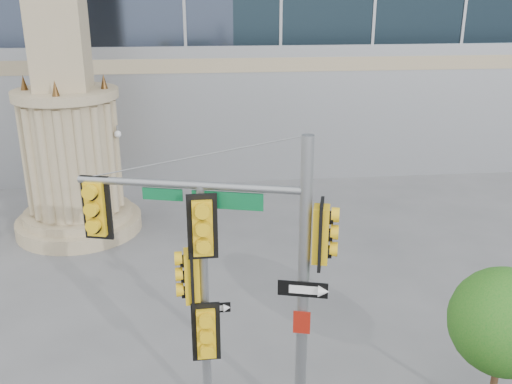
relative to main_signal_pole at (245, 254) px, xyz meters
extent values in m
plane|color=#545456|center=(0.84, 1.22, -3.70)|extent=(120.00, 120.00, 0.00)
cylinder|color=tan|center=(-5.16, 10.22, -3.45)|extent=(4.40, 4.40, 0.50)
cylinder|color=tan|center=(-5.16, 10.22, -3.05)|extent=(3.80, 3.80, 0.30)
cylinder|color=tan|center=(-5.16, 10.22, -0.90)|extent=(3.00, 3.00, 4.00)
cylinder|color=tan|center=(-5.16, 10.22, 1.25)|extent=(3.50, 3.50, 0.30)
cone|color=#472D14|center=(-3.86, 10.22, 1.65)|extent=(0.24, 0.24, 0.50)
cone|color=#472D14|center=(-6.46, 10.22, 1.65)|extent=(0.24, 0.24, 0.50)
cylinder|color=slate|center=(1.04, -0.28, -0.71)|extent=(0.22, 0.22, 5.97)
cylinder|color=slate|center=(-0.98, 0.27, 1.28)|extent=(4.07, 1.23, 0.14)
cube|color=#0B5D30|center=(-0.31, 0.07, 1.03)|extent=(1.26, 0.38, 0.32)
cube|color=yellow|center=(-2.71, 0.74, 0.73)|extent=(0.60, 0.41, 1.24)
cube|color=yellow|center=(1.31, -0.35, 0.48)|extent=(0.41, 0.60, 1.24)
cube|color=black|center=(1.00, -0.41, -0.57)|extent=(0.89, 0.27, 0.30)
cube|color=maroon|center=(1.00, -0.41, -1.26)|extent=(0.32, 0.11, 0.46)
cylinder|color=slate|center=(-0.78, 0.22, -1.22)|extent=(0.18, 0.18, 4.97)
cube|color=yellow|center=(-0.77, 0.00, 0.57)|extent=(0.55, 0.30, 1.24)
cube|color=yellow|center=(-0.99, 0.21, -0.52)|extent=(0.30, 0.55, 1.24)
cube|color=yellow|center=(-0.77, 0.00, -1.62)|extent=(0.55, 0.30, 1.24)
cube|color=black|center=(-0.59, 0.11, -1.17)|extent=(0.62, 0.05, 0.20)
cylinder|color=#382314|center=(4.89, -0.58, -2.80)|extent=(0.14, 0.14, 1.80)
sphere|color=#155D16|center=(4.89, -0.58, -1.40)|extent=(2.10, 2.10, 2.10)
sphere|color=#155D16|center=(4.54, -0.83, -1.65)|extent=(1.10, 1.10, 1.10)
camera|label=1|loc=(-0.80, -9.41, 4.58)|focal=40.00mm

